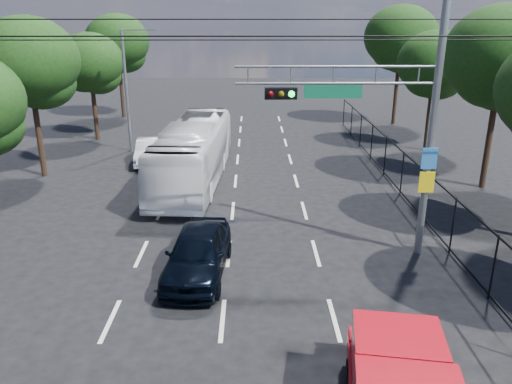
{
  "coord_description": "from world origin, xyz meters",
  "views": [
    {
      "loc": [
        0.79,
        -7.46,
        7.67
      ],
      "look_at": [
        0.92,
        6.38,
        2.8
      ],
      "focal_mm": 35.0,
      "sensor_mm": 36.0,
      "label": 1
    }
  ],
  "objects_px": {
    "navy_hatchback": "(198,252)",
    "white_bus": "(194,153)",
    "signal_mast": "(396,100)",
    "white_van": "(150,151)"
  },
  "relations": [
    {
      "from": "navy_hatchback",
      "to": "white_bus",
      "type": "height_order",
      "value": "white_bus"
    },
    {
      "from": "signal_mast",
      "to": "navy_hatchback",
      "type": "distance_m",
      "value": 7.77
    },
    {
      "from": "signal_mast",
      "to": "white_bus",
      "type": "bearing_deg",
      "value": 132.78
    },
    {
      "from": "signal_mast",
      "to": "white_van",
      "type": "bearing_deg",
      "value": 131.59
    },
    {
      "from": "white_bus",
      "to": "signal_mast",
      "type": "bearing_deg",
      "value": -43.55
    },
    {
      "from": "signal_mast",
      "to": "white_van",
      "type": "relative_size",
      "value": 2.41
    },
    {
      "from": "white_bus",
      "to": "white_van",
      "type": "bearing_deg",
      "value": 132.45
    },
    {
      "from": "signal_mast",
      "to": "navy_hatchback",
      "type": "height_order",
      "value": "signal_mast"
    },
    {
      "from": "white_bus",
      "to": "white_van",
      "type": "height_order",
      "value": "white_bus"
    },
    {
      "from": "white_bus",
      "to": "white_van",
      "type": "distance_m",
      "value": 4.64
    }
  ]
}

